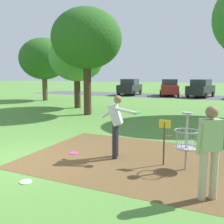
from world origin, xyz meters
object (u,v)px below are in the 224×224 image
player_foreground_watching (210,147)px  tree_mid_right (77,58)px  frisbee_far_left (169,136)px  parked_car_center_right (201,88)px  frisbee_near_basket (26,182)px  tree_mid_left (44,59)px  parked_car_leftmost (130,87)px  parked_car_center_left (169,88)px  disc_golf_basket (184,138)px  tree_near_right (87,39)px  frisbee_by_tee (74,153)px  player_throwing (116,122)px

player_foreground_watching → tree_mid_right: (-9.25, 10.19, 2.43)m
frisbee_far_left → parked_car_center_right: bearing=92.2°
player_foreground_watching → frisbee_near_basket: bearing=-166.8°
tree_mid_left → parked_car_leftmost: size_ratio=1.28×
frisbee_far_left → parked_car_center_left: size_ratio=0.06×
disc_golf_basket → parked_car_center_right: parked_car_center_right is taller
tree_near_right → parked_car_center_left: tree_near_right is taller
frisbee_near_basket → tree_mid_left: 18.56m
tree_mid_left → parked_car_center_right: (12.41, 9.44, -2.76)m
frisbee_near_basket → tree_near_right: 10.24m
frisbee_by_tee → frisbee_far_left: size_ratio=0.97×
disc_golf_basket → frisbee_by_tee: size_ratio=5.71×
tree_mid_right → tree_mid_left: bearing=149.3°
player_foreground_watching → frisbee_far_left: bearing=110.3°
frisbee_far_left → tree_mid_left: bearing=145.7°
tree_mid_right → parked_car_center_right: tree_mid_right is taller
frisbee_near_basket → tree_near_right: (-3.53, 8.65, 4.21)m
tree_mid_right → parked_car_center_right: bearing=61.6°
player_throwing → tree_mid_right: (-6.80, 8.74, 2.41)m
tree_mid_right → disc_golf_basket: bearing=-45.8°
disc_golf_basket → frisbee_by_tee: 3.15m
frisbee_by_tee → tree_near_right: (-3.36, 6.56, 4.21)m
player_throwing → frisbee_far_left: player_throwing is taller
player_foreground_watching → parked_car_center_right: bearing=95.9°
parked_car_leftmost → player_foreground_watching: bearing=-66.0°
player_foreground_watching → tree_mid_left: bearing=137.7°
frisbee_near_basket → parked_car_center_left: bearing=95.1°
player_foreground_watching → parked_car_leftmost: bearing=114.0°
tree_near_right → player_throwing: bearing=-54.1°
frisbee_by_tee → parked_car_center_left: bearing=95.2°
player_throwing → frisbee_near_basket: player_throwing is taller
disc_golf_basket → parked_car_leftmost: parked_car_leftmost is taller
frisbee_near_basket → tree_mid_right: tree_mid_right is taller
disc_golf_basket → frisbee_by_tee: (-3.06, -0.08, -0.74)m
disc_golf_basket → player_foreground_watching: 1.50m
frisbee_by_tee → tree_mid_left: (-11.07, 12.21, 3.67)m
disc_golf_basket → parked_car_center_right: (-1.72, 21.58, 0.17)m
frisbee_by_tee → parked_car_center_right: size_ratio=0.05×
disc_golf_basket → tree_near_right: 9.75m
frisbee_by_tee → frisbee_near_basket: bearing=-85.3°
parked_car_center_right → tree_mid_right: bearing=-118.4°
parked_car_leftmost → frisbee_by_tee: bearing=-73.4°
tree_near_right → tree_mid_right: 3.33m
player_foreground_watching → tree_near_right: tree_near_right is taller
tree_mid_right → parked_car_center_left: size_ratio=1.11×
parked_car_leftmost → player_throwing: bearing=-70.2°
frisbee_near_basket → frisbee_by_tee: bearing=94.7°
player_foreground_watching → tree_mid_right: 13.98m
tree_mid_right → frisbee_near_basket: bearing=-62.6°
disc_golf_basket → player_foreground_watching: size_ratio=0.81×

